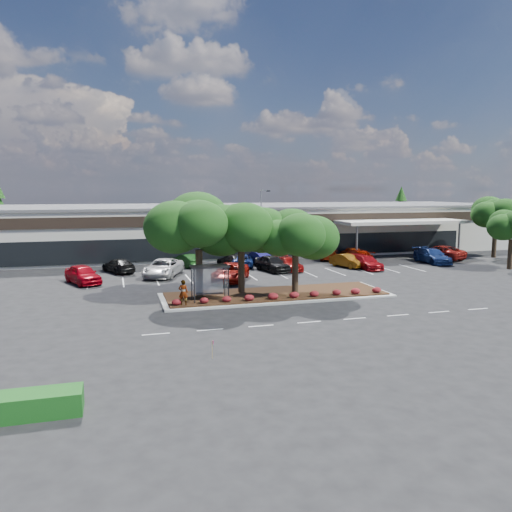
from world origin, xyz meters
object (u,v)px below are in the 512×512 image
object	(u,v)px
survey_stake	(213,347)
car_0	(83,274)
car_1	(163,268)
light_pole	(262,227)

from	to	relation	value
survey_stake	car_0	size ratio (longest dim) A/B	0.19
car_0	car_1	xyz separation A→B (m)	(7.29, 1.85, -0.00)
car_0	light_pole	bearing A→B (deg)	11.13
light_pole	survey_stake	xyz separation A→B (m)	(-13.62, -37.05, -3.08)
light_pole	survey_stake	size ratio (longest dim) A/B	9.07
survey_stake	car_1	xyz separation A→B (m)	(-0.06, 24.62, 0.25)
car_0	car_1	size ratio (longest dim) A/B	0.82
survey_stake	car_0	distance (m)	23.93
light_pole	car_0	distance (m)	25.53
light_pole	car_1	bearing A→B (deg)	-137.75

